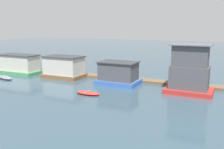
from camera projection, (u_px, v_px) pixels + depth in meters
ground_plane at (115, 84)px, 32.03m from camera, size 200.00×200.00×0.00m
dock_walkway at (124, 78)px, 34.62m from camera, size 51.00×1.97×0.30m
houseboat_green at (19, 64)px, 39.26m from camera, size 7.31×3.57×2.94m
houseboat_brown at (64, 67)px, 35.83m from camera, size 5.80×3.69×3.09m
houseboat_blue at (118, 74)px, 31.72m from camera, size 5.23×3.73×2.89m
houseboat_red at (190, 72)px, 27.35m from camera, size 5.15×3.62×5.39m
dinghy_grey at (5, 77)px, 34.93m from camera, size 3.58×1.93×0.46m
dinghy_red at (88, 93)px, 27.03m from camera, size 2.89×1.27×0.37m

